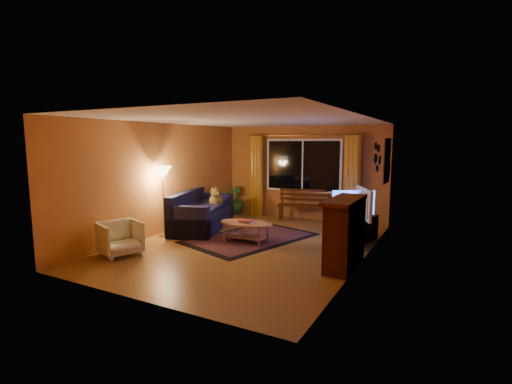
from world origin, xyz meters
The scene contains 22 objects.
floor centered at (0.00, 0.00, -0.01)m, with size 4.50×6.00×0.02m, color brown.
ceiling centered at (0.00, 0.00, 2.51)m, with size 4.50×6.00×0.02m, color white.
wall_back centered at (0.00, 3.01, 1.25)m, with size 4.50×0.02×2.50m, color #C4702F.
wall_left centered at (-2.26, 0.00, 1.25)m, with size 0.02×6.00×2.50m, color #C4702F.
wall_right centered at (2.26, 0.00, 1.25)m, with size 0.02×6.00×2.50m, color #C4702F.
window centered at (0.00, 2.94, 1.45)m, with size 2.00×0.02×1.30m, color black.
curtain_rod centered at (0.00, 2.90, 2.25)m, with size 0.03×0.03×3.20m, color #BF8C3F.
curtain_left centered at (-1.35, 2.88, 1.12)m, with size 0.36×0.36×2.24m, color orange.
curtain_right centered at (1.35, 2.88, 1.12)m, with size 0.36×0.36×2.24m, color orange.
bench centered at (0.17, 2.68, 0.21)m, with size 1.38×0.40×0.41m, color #3B1805.
potted_plant centered at (-2.00, 2.75, 0.40)m, with size 0.45×0.45×0.80m, color #235B1E.
sofa centered at (-1.69, 0.73, 0.45)m, with size 0.96×2.23×0.90m, color black.
dog centered at (-1.64, 1.23, 0.67)m, with size 0.29×0.41×0.44m, color olive, non-canonical shape.
armchair centered at (-1.77, -1.71, 0.35)m, with size 0.68×0.63×0.70m, color beige.
floor_lamp centered at (-2.00, -0.27, 0.78)m, with size 0.26×0.26×1.56m, color #BF8C3F.
rug centered at (-0.22, 0.47, 0.01)m, with size 1.73×2.73×0.02m, color #65220A.
coffee_table centered at (-0.15, 0.14, 0.21)m, with size 1.16×1.16×0.42m, color #9C674C.
tv_console centered at (1.88, 1.25, 0.26)m, with size 0.41×1.24×0.52m, color black.
television centered at (1.88, 1.25, 0.83)m, with size 1.10×0.14×0.63m, color black.
fireplace centered at (2.05, -0.40, 0.55)m, with size 0.40×1.20×1.10m, color maroon.
mirror_cluster centered at (2.21, 1.30, 1.80)m, with size 0.06×0.60×0.56m, color black, non-canonical shape.
painting centered at (2.22, 2.45, 1.65)m, with size 0.04×0.76×0.96m, color #EB530B.
Camera 1 is at (3.57, -6.38, 2.08)m, focal length 26.00 mm.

